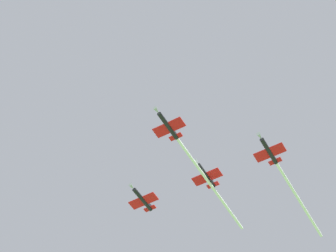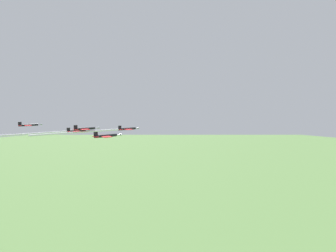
# 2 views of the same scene
# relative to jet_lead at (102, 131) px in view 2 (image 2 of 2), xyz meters

# --- Properties ---
(jet_lead) EXTENTS (10.44, 46.07, 2.23)m
(jet_lead) POSITION_rel_jet_lead_xyz_m (0.00, 0.00, 0.00)
(jet_lead) COLOR black
(jet_port_inner) EXTENTS (9.56, 40.42, 2.23)m
(jet_port_inner) POSITION_rel_jet_lead_xyz_m (-19.93, -12.48, -1.34)
(jet_port_inner) COLOR black
(jet_starboard_inner) EXTENTS (7.95, 10.75, 2.23)m
(jet_starboard_inner) POSITION_rel_jet_lead_xyz_m (16.73, -8.21, 0.07)
(jet_starboard_inner) COLOR black
(jet_port_outer) EXTENTS (7.95, 10.75, 2.23)m
(jet_port_outer) POSITION_rel_jet_lead_xyz_m (-1.12, -7.25, 1.28)
(jet_port_outer) COLOR black
(jet_starboard_outer) EXTENTS (7.95, 10.75, 2.23)m
(jet_starboard_outer) POSITION_rel_jet_lead_xyz_m (-38.73, -17.62, 1.09)
(jet_starboard_outer) COLOR black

